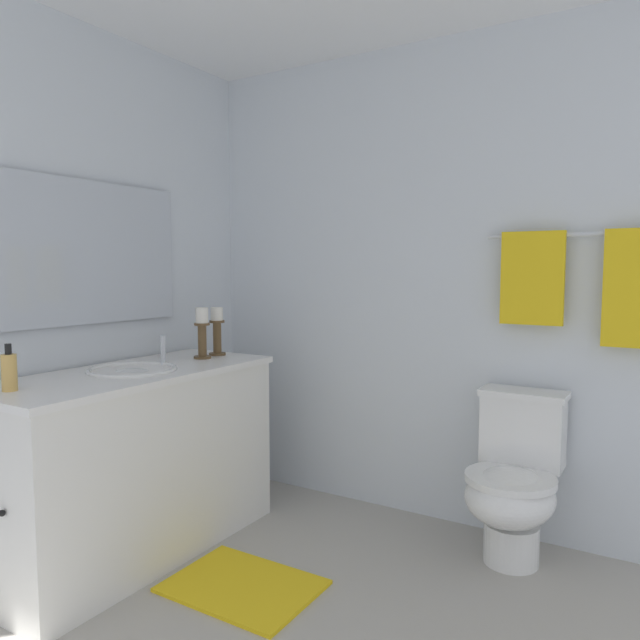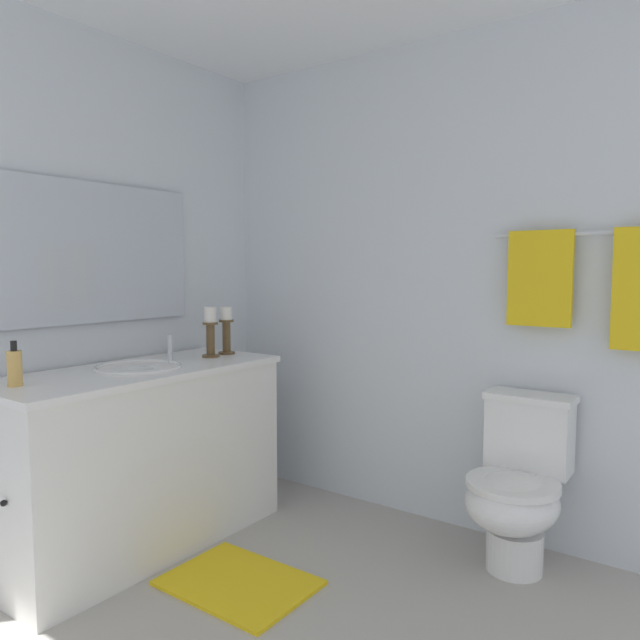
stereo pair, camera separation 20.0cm
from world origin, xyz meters
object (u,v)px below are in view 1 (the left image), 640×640
object	(u,v)px
candle_holder_tall	(217,330)
sink_basin	(133,379)
soap_bottle	(9,371)
bath_mat	(243,586)
vanity_cabinet	(135,461)
candle_holder_short	(202,332)
towel_center	(635,288)
mirror	(88,253)
towel_near_vanity	(532,278)
towel_bar	(584,234)
toilet	(514,482)

from	to	relation	value
candle_holder_tall	sink_basin	bearing A→B (deg)	-90.83
soap_bottle	bath_mat	world-z (taller)	soap_bottle
sink_basin	bath_mat	size ratio (longest dim) A/B	0.67
vanity_cabinet	sink_basin	world-z (taller)	sink_basin
vanity_cabinet	soap_bottle	distance (m)	0.74
candle_holder_short	towel_center	size ratio (longest dim) A/B	0.52
mirror	candle_holder_tall	world-z (taller)	mirror
towel_near_vanity	bath_mat	xyz separation A→B (m)	(-0.90, -1.01, -1.26)
towel_bar	mirror	bearing A→B (deg)	-152.96
sink_basin	towel_center	world-z (taller)	towel_center
sink_basin	toilet	xyz separation A→B (m)	(1.52, 0.81, -0.44)
soap_bottle	candle_holder_short	bearing A→B (deg)	86.32
candle_holder_tall	towel_near_vanity	world-z (taller)	towel_near_vanity
towel_center	candle_holder_short	bearing A→B (deg)	-163.53
vanity_cabinet	bath_mat	size ratio (longest dim) A/B	2.30
vanity_cabinet	mirror	bearing A→B (deg)	179.99
towel_near_vanity	sink_basin	bearing A→B (deg)	-146.50
mirror	towel_bar	size ratio (longest dim) A/B	1.26
mirror	candle_holder_tall	size ratio (longest dim) A/B	4.15
vanity_cabinet	mirror	xyz separation A→B (m)	(-0.28, 0.00, 0.96)
vanity_cabinet	candle_holder_tall	distance (m)	0.80
candle_holder_short	towel_center	xyz separation A→B (m)	(1.93, 0.57, 0.24)
candle_holder_short	towel_bar	size ratio (longest dim) A/B	0.31
sink_basin	candle_holder_short	distance (m)	0.48
towel_bar	toilet	bearing A→B (deg)	-134.71
candle_holder_tall	towel_near_vanity	size ratio (longest dim) A/B	0.60
toilet	bath_mat	world-z (taller)	toilet
soap_bottle	toilet	size ratio (longest dim) A/B	0.24
bath_mat	toilet	bearing A→B (deg)	42.16
vanity_cabinet	towel_center	size ratio (longest dim) A/B	2.72
sink_basin	candle_holder_short	size ratio (longest dim) A/B	1.53
sink_basin	towel_bar	size ratio (longest dim) A/B	0.48
sink_basin	soap_bottle	xyz separation A→B (m)	(-0.04, -0.55, 0.11)
sink_basin	towel_bar	distance (m)	2.12
mirror	bath_mat	bearing A→B (deg)	0.00
candle_holder_tall	towel_bar	distance (m)	1.85
vanity_cabinet	toilet	distance (m)	1.72
towel_center	towel_bar	bearing A→B (deg)	175.11
mirror	towel_near_vanity	size ratio (longest dim) A/B	2.48
sink_basin	soap_bottle	world-z (taller)	soap_bottle
candle_holder_tall	towel_bar	world-z (taller)	towel_bar
towel_near_vanity	towel_center	world-z (taller)	same
sink_basin	candle_holder_tall	distance (m)	0.60
mirror	candle_holder_short	world-z (taller)	mirror
mirror	towel_center	xyz separation A→B (m)	(2.23, 1.01, -0.16)
mirror	towel_bar	distance (m)	2.26
sink_basin	soap_bottle	distance (m)	0.56
soap_bottle	towel_center	world-z (taller)	towel_center
mirror	soap_bottle	bearing A→B (deg)	-66.65
vanity_cabinet	mirror	size ratio (longest dim) A/B	1.30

